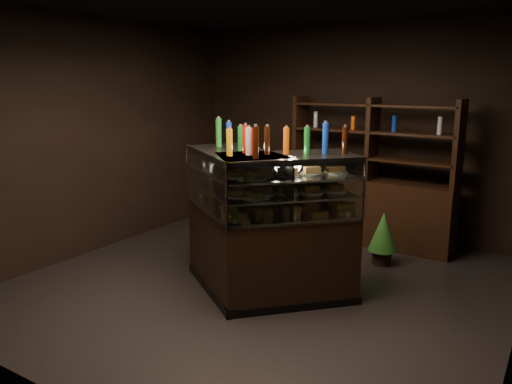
% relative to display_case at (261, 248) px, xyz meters
% --- Properties ---
extents(ground, '(5.00, 5.00, 0.00)m').
position_rel_display_case_xyz_m(ground, '(-0.10, 0.21, -0.50)').
color(ground, black).
rests_on(ground, ground).
extents(room_shell, '(5.02, 5.02, 3.01)m').
position_rel_display_case_xyz_m(room_shell, '(-0.10, 0.21, 1.44)').
color(room_shell, black).
rests_on(room_shell, ground).
extents(display_case, '(2.08, 1.48, 1.51)m').
position_rel_display_case_xyz_m(display_case, '(0.00, 0.00, 0.00)').
color(display_case, black).
rests_on(display_case, ground).
extents(food_display, '(1.68, 1.01, 0.46)m').
position_rel_display_case_xyz_m(food_display, '(0.00, -0.00, 0.66)').
color(food_display, '#BA7943').
rests_on(food_display, display_case).
extents(bottles_top, '(1.50, 0.87, 0.30)m').
position_rel_display_case_xyz_m(bottles_top, '(-0.00, 0.00, 1.14)').
color(bottles_top, '#B20C0A').
rests_on(bottles_top, display_case).
extents(potted_conifer, '(0.35, 0.35, 0.75)m').
position_rel_display_case_xyz_m(potted_conifer, '(0.81, 1.53, -0.08)').
color(potted_conifer, black).
rests_on(potted_conifer, ground).
extents(back_shelving, '(2.30, 0.54, 2.00)m').
position_rel_display_case_xyz_m(back_shelving, '(0.37, 2.26, 0.10)').
color(back_shelving, black).
rests_on(back_shelving, ground).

